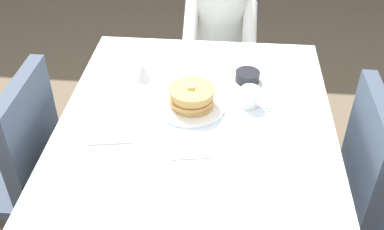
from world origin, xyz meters
The scene contains 14 objects.
dining_table_main centered at (0.00, 0.00, 0.65)m, with size 1.12×1.52×0.74m.
chair_diner centered at (0.06, 1.17, 0.53)m, with size 0.44×0.45×0.93m.
diner_person centered at (0.06, 1.01, 0.67)m, with size 0.40×0.43×1.12m.
chair_right_side centered at (0.77, 0.00, 0.53)m, with size 0.45×0.44×0.93m.
chair_left_side centered at (-0.77, 0.00, 0.53)m, with size 0.45×0.44×0.93m.
plate_breakfast centered at (-0.03, 0.16, 0.75)m, with size 0.28×0.28×0.02m, color white.
breakfast_stack centered at (-0.02, 0.16, 0.80)m, with size 0.19×0.19×0.10m.
cup_coffee centered at (0.22, 0.20, 0.78)m, with size 0.11×0.08×0.08m.
bowl_butter centered at (0.21, 0.39, 0.76)m, with size 0.11×0.11×0.04m, color black.
syrup_pitcher centered at (-0.26, 0.36, 0.78)m, with size 0.08×0.08×0.07m.
fork_left_of_plate centered at (-0.22, 0.14, 0.74)m, with size 0.18×0.01×0.01m, color silver.
knife_right_of_plate centered at (0.16, 0.14, 0.74)m, with size 0.20×0.01×0.01m, color silver.
spoon_near_edge centered at (0.00, -0.15, 0.74)m, with size 0.15×0.01×0.01m, color silver.
napkin_folded centered at (-0.32, -0.04, 0.74)m, with size 0.17×0.12×0.01m, color white.
Camera 1 is at (0.11, -1.39, 1.89)m, focal length 43.60 mm.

